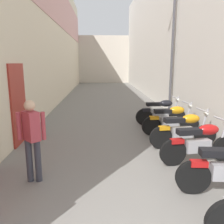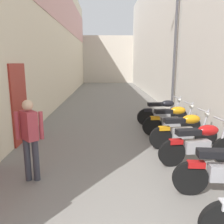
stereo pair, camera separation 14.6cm
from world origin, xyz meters
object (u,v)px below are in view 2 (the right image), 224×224
at_px(motorcycle_fourth, 184,130).
at_px(pedestrian_mid_alley, 30,135).
at_px(motorcycle_fifth, 172,119).
at_px(motorcycle_sixth, 163,111).
at_px(street_lamp, 173,44).
at_px(motorcycle_third, 200,143).

bearing_deg(motorcycle_fourth, pedestrian_mid_alley, -154.66).
height_order(motorcycle_fifth, motorcycle_sixth, same).
bearing_deg(motorcycle_fourth, street_lamp, 79.98).
distance_m(motorcycle_fifth, street_lamp, 3.83).
bearing_deg(motorcycle_sixth, motorcycle_fifth, -90.00).
bearing_deg(motorcycle_fourth, motorcycle_fifth, 90.00).
bearing_deg(motorcycle_third, street_lamp, 81.99).
relative_size(motorcycle_fourth, street_lamp, 0.36).
height_order(motorcycle_sixth, pedestrian_mid_alley, pedestrian_mid_alley).
height_order(motorcycle_third, street_lamp, street_lamp).
relative_size(motorcycle_third, street_lamp, 0.36).
distance_m(pedestrian_mid_alley, street_lamp, 7.31).
distance_m(motorcycle_sixth, street_lamp, 3.03).
bearing_deg(pedestrian_mid_alley, street_lamp, 53.47).
bearing_deg(street_lamp, motorcycle_sixth, -113.37).
relative_size(motorcycle_fifth, street_lamp, 0.36).
height_order(motorcycle_third, motorcycle_sixth, same).
bearing_deg(pedestrian_mid_alley, motorcycle_fourth, 25.34).
xyz_separation_m(motorcycle_sixth, pedestrian_mid_alley, (-3.47, -4.01, 0.42)).
relative_size(motorcycle_third, motorcycle_fifth, 1.00).
bearing_deg(motorcycle_sixth, motorcycle_fourth, -90.00).
distance_m(motorcycle_fifth, motorcycle_sixth, 1.22).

